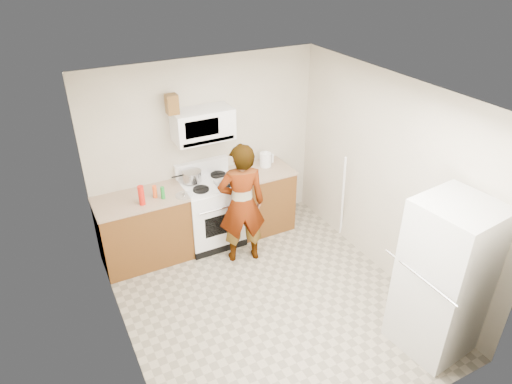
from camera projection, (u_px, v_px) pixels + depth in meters
floor at (269, 302)px, 5.40m from camera, size 3.60×3.60×0.00m
back_wall at (207, 150)px, 6.16m from camera, size 3.20×0.02×2.50m
right_wall at (388, 180)px, 5.42m from camera, size 0.02×3.60×2.50m
cabinet_left at (144, 230)px, 5.91m from camera, size 1.12×0.62×0.90m
counter_left at (140, 199)px, 5.68m from camera, size 1.14×0.64×0.03m
cabinet_right at (261, 200)px, 6.60m from camera, size 0.80×0.62×0.90m
counter_right at (261, 171)px, 6.37m from camera, size 0.82×0.64×0.03m
gas_range at (211, 211)px, 6.26m from camera, size 0.76×0.65×1.13m
microwave at (203, 125)px, 5.76m from camera, size 0.76×0.38×0.40m
person at (242, 204)px, 5.75m from camera, size 0.69×0.54×1.66m
fridge at (444, 278)px, 4.48m from camera, size 0.77×0.77×1.70m
kettle at (266, 160)px, 6.41m from camera, size 0.18×0.18×0.20m
jug at (172, 104)px, 5.47m from camera, size 0.14×0.14×0.24m
saucepan at (192, 176)px, 6.00m from camera, size 0.30×0.30×0.14m
tray at (224, 182)px, 6.01m from camera, size 0.25×0.17×0.05m
bottle_spray at (141, 195)px, 5.48m from camera, size 0.08×0.08×0.25m
bottle_hot_sauce at (155, 192)px, 5.65m from camera, size 0.07×0.07×0.16m
bottle_green_cap at (163, 193)px, 5.63m from camera, size 0.06×0.06×0.16m
pot_lid at (184, 196)px, 5.72m from camera, size 0.27×0.27×0.01m
broom at (343, 198)px, 6.20m from camera, size 0.23×0.21×1.33m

